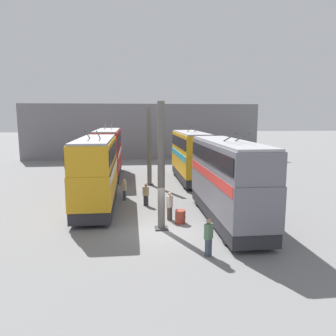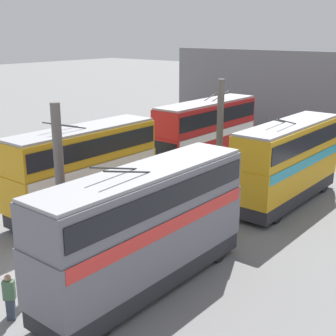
{
  "view_description": "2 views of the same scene",
  "coord_description": "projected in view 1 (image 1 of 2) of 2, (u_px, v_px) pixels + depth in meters",
  "views": [
    {
      "loc": [
        -17.79,
        1.66,
        6.54
      ],
      "look_at": [
        8.67,
        -1.3,
        2.29
      ],
      "focal_mm": 35.0,
      "sensor_mm": 36.0,
      "label": 1
    },
    {
      "loc": [
        -11.39,
        -15.7,
        10.17
      ],
      "look_at": [
        8.31,
        0.38,
        2.69
      ],
      "focal_mm": 50.0,
      "sensor_mm": 36.0,
      "label": 2
    }
  ],
  "objects": [
    {
      "name": "ground_plane",
      "position": [
        162.0,
        232.0,
        18.67
      ],
      "size": [
        240.0,
        240.0,
        0.0
      ],
      "primitive_type": "plane",
      "color": "slate"
    },
    {
      "name": "depot_back_wall",
      "position": [
        142.0,
        132.0,
        49.61
      ],
      "size": [
        0.5,
        36.0,
        8.33
      ],
      "color": "slate",
      "rests_on": "ground_plane"
    },
    {
      "name": "support_column_near",
      "position": [
        161.0,
        169.0,
        18.59
      ],
      "size": [
        0.75,
        0.75,
        7.35
      ],
      "color": "#605B56",
      "rests_on": "ground_plane"
    },
    {
      "name": "support_column_far",
      "position": [
        149.0,
        148.0,
        30.87
      ],
      "size": [
        0.75,
        0.75,
        7.35
      ],
      "color": "#605B56",
      "rests_on": "ground_plane"
    },
    {
      "name": "bus_left_near",
      "position": [
        228.0,
        176.0,
        20.01
      ],
      "size": [
        10.32,
        2.54,
        5.66
      ],
      "color": "black",
      "rests_on": "ground_plane"
    },
    {
      "name": "bus_left_far",
      "position": [
        190.0,
        154.0,
        32.57
      ],
      "size": [
        9.69,
        2.54,
        5.59
      ],
      "color": "black",
      "rests_on": "ground_plane"
    },
    {
      "name": "bus_right_near",
      "position": [
        96.0,
        169.0,
        23.08
      ],
      "size": [
        9.53,
        2.54,
        5.62
      ],
      "color": "black",
      "rests_on": "ground_plane"
    },
    {
      "name": "bus_right_far",
      "position": [
        108.0,
        150.0,
        35.02
      ],
      "size": [
        10.22,
        2.54,
        5.71
      ],
      "color": "black",
      "rests_on": "ground_plane"
    },
    {
      "name": "person_aisle_midway",
      "position": [
        146.0,
        194.0,
        23.97
      ],
      "size": [
        0.43,
        0.48,
        1.65
      ],
      "rotation": [
        0.0,
        0.0,
        2.55
      ],
      "color": "#2D2D33",
      "rests_on": "ground_plane"
    },
    {
      "name": "person_aisle_foreground",
      "position": [
        170.0,
        205.0,
        20.66
      ],
      "size": [
        0.48,
        0.45,
        1.81
      ],
      "rotation": [
        0.0,
        0.0,
        0.9
      ],
      "color": "#473D33",
      "rests_on": "ground_plane"
    },
    {
      "name": "person_by_right_row",
      "position": [
        124.0,
        189.0,
        25.5
      ],
      "size": [
        0.46,
        0.31,
        1.71
      ],
      "rotation": [
        0.0,
        0.0,
        4.52
      ],
      "color": "#384251",
      "rests_on": "ground_plane"
    },
    {
      "name": "person_by_left_row",
      "position": [
        209.0,
        236.0,
        15.3
      ],
      "size": [
        0.46,
        0.47,
        1.83
      ],
      "rotation": [
        0.0,
        0.0,
        3.88
      ],
      "color": "#384251",
      "rests_on": "ground_plane"
    },
    {
      "name": "oil_drum",
      "position": [
        180.0,
        217.0,
        20.12
      ],
      "size": [
        0.67,
        0.67,
        0.82
      ],
      "color": "#933828",
      "rests_on": "ground_plane"
    }
  ]
}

